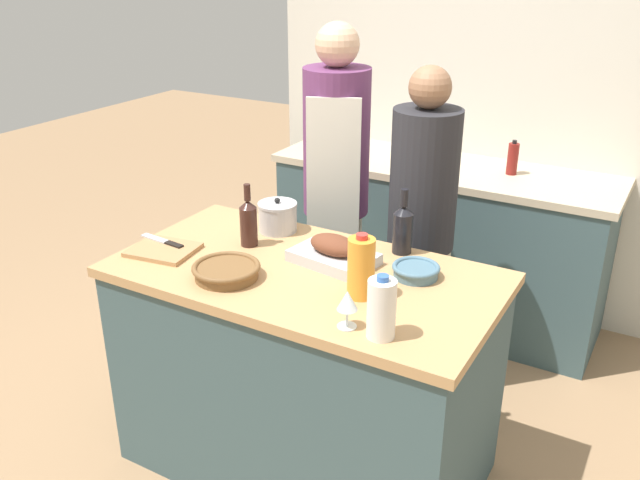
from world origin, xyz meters
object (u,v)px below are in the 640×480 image
(wine_bottle_green, at_px, (403,228))
(person_cook_guest, at_px, (421,222))
(juice_jug, at_px, (361,268))
(wine_bottle_dark, at_px, (248,222))
(mixing_bowl, at_px, (416,270))
(condiment_bottle_tall, at_px, (513,159))
(cutting_board, at_px, (163,250))
(roasting_pan, at_px, (334,253))
(wicker_basket, at_px, (226,270))
(milk_jug, at_px, (381,308))
(knife_chef, at_px, (164,241))
(person_cook_aproned, at_px, (336,185))
(stock_pot, at_px, (278,217))
(wine_glass_left, at_px, (347,302))
(condiment_bottle_short, at_px, (314,139))

(wine_bottle_green, bearing_deg, person_cook_guest, 101.22)
(juice_jug, distance_m, wine_bottle_dark, 0.62)
(mixing_bowl, height_order, condiment_bottle_tall, condiment_bottle_tall)
(mixing_bowl, bearing_deg, cutting_board, -162.79)
(roasting_pan, height_order, condiment_bottle_tall, condiment_bottle_tall)
(wicker_basket, xyz_separation_m, milk_jug, (0.67, -0.09, 0.07))
(wine_bottle_dark, xyz_separation_m, knife_chef, (-0.30, -0.18, -0.08))
(person_cook_aproned, bearing_deg, cutting_board, -130.48)
(stock_pot, xyz_separation_m, person_cook_aproned, (0.01, 0.51, -0.01))
(wine_bottle_green, distance_m, wine_bottle_dark, 0.62)
(condiment_bottle_tall, height_order, person_cook_aproned, person_cook_aproned)
(mixing_bowl, bearing_deg, wine_glass_left, -96.86)
(wine_bottle_dark, bearing_deg, wicker_basket, -70.73)
(knife_chef, height_order, condiment_bottle_short, condiment_bottle_short)
(roasting_pan, bearing_deg, person_cook_guest, 80.81)
(person_cook_aproned, distance_m, person_cook_guest, 0.47)
(juice_jug, distance_m, wine_bottle_green, 0.41)
(wine_glass_left, relative_size, knife_chef, 0.58)
(person_cook_guest, bearing_deg, wine_bottle_green, -75.03)
(wicker_basket, height_order, condiment_bottle_tall, condiment_bottle_tall)
(juice_jug, distance_m, condiment_bottle_tall, 1.62)
(person_cook_aproned, bearing_deg, milk_jug, -78.54)
(wine_glass_left, bearing_deg, juice_jug, 105.25)
(wicker_basket, height_order, condiment_bottle_short, condiment_bottle_short)
(condiment_bottle_tall, bearing_deg, cutting_board, -119.27)
(person_cook_guest, bearing_deg, stock_pot, -130.48)
(roasting_pan, height_order, wine_bottle_green, wine_bottle_green)
(stock_pot, bearing_deg, person_cook_aproned, 89.26)
(mixing_bowl, distance_m, person_cook_aproned, 0.93)
(roasting_pan, distance_m, condiment_bottle_tall, 1.46)
(milk_jug, xyz_separation_m, knife_chef, (-1.07, 0.19, -0.08))
(condiment_bottle_tall, distance_m, person_cook_guest, 0.81)
(wicker_basket, distance_m, person_cook_guest, 1.04)
(wicker_basket, xyz_separation_m, wine_bottle_dark, (-0.10, 0.29, 0.07))
(wine_bottle_dark, distance_m, person_cook_aproned, 0.70)
(roasting_pan, xyz_separation_m, condiment_bottle_short, (-0.85, 1.30, 0.03))
(condiment_bottle_short, bearing_deg, person_cook_guest, -34.42)
(person_cook_aproned, bearing_deg, condiment_bottle_short, 104.73)
(milk_jug, bearing_deg, cutting_board, 172.04)
(wicker_basket, bearing_deg, person_cook_guest, 67.96)
(cutting_board, height_order, wine_bottle_green, wine_bottle_green)
(condiment_bottle_short, bearing_deg, juice_jug, -54.50)
(mixing_bowl, distance_m, juice_jug, 0.27)
(wine_bottle_dark, xyz_separation_m, person_cook_guest, (0.49, 0.67, -0.14))
(roasting_pan, relative_size, wine_bottle_dark, 1.32)
(mixing_bowl, bearing_deg, juice_jug, -115.15)
(roasting_pan, distance_m, wine_glass_left, 0.48)
(mixing_bowl, bearing_deg, knife_chef, -165.93)
(wine_bottle_dark, height_order, person_cook_aproned, person_cook_aproned)
(milk_jug, bearing_deg, knife_chef, 169.86)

